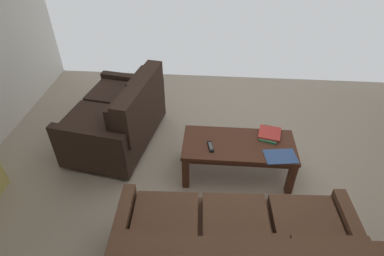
% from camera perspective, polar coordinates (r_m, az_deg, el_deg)
% --- Properties ---
extents(ground_plane, '(5.93, 4.97, 0.01)m').
position_cam_1_polar(ground_plane, '(3.39, 8.52, -11.27)').
color(ground_plane, tan).
extents(sofa_main, '(1.87, 0.93, 0.85)m').
position_cam_1_polar(sofa_main, '(2.54, 8.01, -21.60)').
color(sofa_main, black).
rests_on(sofa_main, ground).
extents(loveseat_near, '(1.05, 1.40, 0.88)m').
position_cam_1_polar(loveseat_near, '(3.81, -13.01, 1.96)').
color(loveseat_near, black).
rests_on(loveseat_near, ground).
extents(coffee_table, '(1.15, 0.53, 0.44)m').
position_cam_1_polar(coffee_table, '(3.31, 8.40, -3.70)').
color(coffee_table, '#4C2819').
rests_on(coffee_table, ground).
extents(book_stack, '(0.26, 0.32, 0.04)m').
position_cam_1_polar(book_stack, '(3.42, 13.88, -0.99)').
color(book_stack, '#337F51').
rests_on(book_stack, coffee_table).
extents(tv_remote, '(0.08, 0.17, 0.02)m').
position_cam_1_polar(tv_remote, '(3.18, 3.39, -3.36)').
color(tv_remote, black).
rests_on(tv_remote, coffee_table).
extents(loose_magazine, '(0.33, 0.25, 0.01)m').
position_cam_1_polar(loose_magazine, '(3.20, 15.71, -4.97)').
color(loose_magazine, '#385693').
rests_on(loose_magazine, coffee_table).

